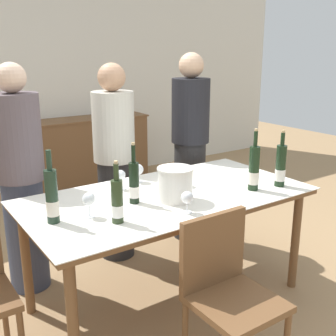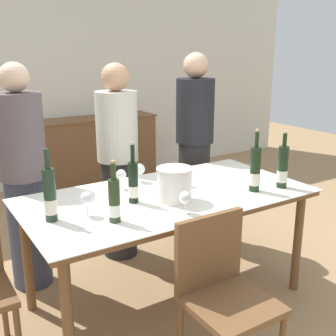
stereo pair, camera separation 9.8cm
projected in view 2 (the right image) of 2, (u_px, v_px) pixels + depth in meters
The scene contains 19 objects.
ground_plane at pixel (168, 298), 2.96m from camera, with size 12.00×12.00×0.00m, color #A37F56.
back_wall at pixel (32, 73), 5.05m from camera, with size 8.00×0.10×2.80m.
sideboard_cabinet at pixel (96, 150), 5.42m from camera, with size 1.57×0.46×0.85m.
dining_table at pixel (168, 204), 2.77m from camera, with size 1.88×0.97×0.77m.
ice_bucket at pixel (175, 183), 2.61m from camera, with size 0.23×0.23×0.21m.
wine_bottle_0 at pixel (133, 183), 2.58m from camera, with size 0.06×0.06×0.38m.
wine_bottle_1 at pixel (283, 168), 2.86m from camera, with size 0.07×0.07×0.39m.
wine_bottle_2 at pixel (114, 201), 2.29m from camera, with size 0.07×0.07×0.35m.
wine_bottle_3 at pixel (50, 196), 2.30m from camera, with size 0.07×0.07×0.41m.
wine_bottle_4 at pixel (255, 170), 2.78m from camera, with size 0.07×0.07×0.42m.
wine_glass_0 at pixel (87, 199), 2.37m from camera, with size 0.07×0.07×0.14m.
wine_glass_1 at pixel (139, 170), 2.99m from camera, with size 0.08×0.08×0.13m.
wine_glass_2 at pixel (121, 176), 2.83m from camera, with size 0.07×0.07×0.14m.
wine_glass_3 at pixel (185, 198), 2.42m from camera, with size 0.07×0.07×0.13m.
wine_glass_4 at pixel (182, 173), 2.90m from camera, with size 0.08×0.08×0.13m.
chair_near_front at pixel (221, 287), 2.18m from camera, with size 0.42×0.42×0.87m.
person_host at pixel (24, 180), 2.94m from camera, with size 0.33×0.33×1.61m.
person_guest_left at pixel (118, 163), 3.39m from camera, with size 0.33×0.33×1.59m.
person_guest_right at pixel (194, 149), 3.71m from camera, with size 0.33×0.33×1.66m.
Camera 2 is at (-1.39, -2.19, 1.70)m, focal length 45.00 mm.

